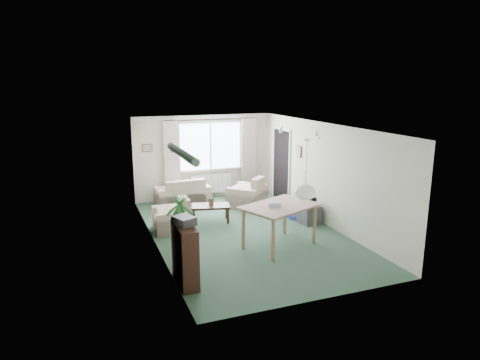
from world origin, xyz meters
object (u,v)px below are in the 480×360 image
object	(u,v)px
dining_table	(279,226)
pet_bed	(299,216)
bookshelf	(185,254)
armchair_corner	(247,191)
tv_cube	(309,214)
coffee_table	(211,213)
houseplant	(181,224)
sofa	(183,191)
armchair_left	(172,215)

from	to	relation	value
dining_table	pet_bed	world-z (taller)	dining_table
bookshelf	armchair_corner	bearing A→B (deg)	55.58
tv_cube	pet_bed	xyz separation A→B (m)	(-0.05, 0.43, -0.16)
tv_cube	pet_bed	bearing A→B (deg)	93.02
coffee_table	tv_cube	world-z (taller)	tv_cube
houseplant	dining_table	bearing A→B (deg)	-9.31
sofa	dining_table	distance (m)	3.93
armchair_corner	pet_bed	bearing A→B (deg)	75.72
bookshelf	tv_cube	size ratio (longest dim) A/B	2.13
armchair_left	dining_table	xyz separation A→B (m)	(1.87, -1.75, 0.06)
armchair_left	pet_bed	size ratio (longest dim) A/B	1.51
armchair_corner	bookshelf	xyz separation A→B (m)	(-2.66, -3.89, 0.11)
sofa	armchair_corner	size ratio (longest dim) A/B	1.59
dining_table	pet_bed	distance (m)	2.03
sofa	bookshelf	bearing A→B (deg)	72.97
tv_cube	armchair_corner	bearing A→B (deg)	111.83
coffee_table	tv_cube	size ratio (longest dim) A/B	1.89
sofa	tv_cube	xyz separation A→B (m)	(2.47, -2.67, -0.14)
tv_cube	armchair_left	bearing A→B (deg)	164.91
sofa	coffee_table	size ratio (longest dim) A/B	1.60
coffee_table	bookshelf	bearing A→B (deg)	-114.46
bookshelf	tv_cube	world-z (taller)	bookshelf
armchair_left	dining_table	distance (m)	2.56
houseplant	dining_table	world-z (taller)	houseplant
armchair_left	coffee_table	size ratio (longest dim) A/B	0.91
armchair_corner	bookshelf	distance (m)	4.71
houseplant	pet_bed	world-z (taller)	houseplant
armchair_corner	pet_bed	size ratio (longest dim) A/B	1.67
armchair_corner	tv_cube	distance (m)	2.07
armchair_left	houseplant	bearing A→B (deg)	-2.21
bookshelf	pet_bed	world-z (taller)	bookshelf
armchair_left	houseplant	distance (m)	1.45
pet_bed	sofa	bearing A→B (deg)	137.25
armchair_left	pet_bed	xyz separation A→B (m)	(3.15, -0.22, -0.32)
houseplant	pet_bed	size ratio (longest dim) A/B	2.29
sofa	dining_table	bearing A→B (deg)	102.60
sofa	armchair_corner	distance (m)	1.78
houseplant	tv_cube	world-z (taller)	houseplant
sofa	tv_cube	bearing A→B (deg)	128.60
houseplant	tv_cube	bearing A→B (deg)	13.05
armchair_corner	armchair_left	size ratio (longest dim) A/B	1.10
tv_cube	houseplant	bearing A→B (deg)	-170.51
armchair_left	pet_bed	distance (m)	3.17
armchair_corner	tv_cube	bearing A→B (deg)	70.83
sofa	bookshelf	size ratio (longest dim) A/B	1.41
coffee_table	dining_table	bearing A→B (deg)	-67.19
sofa	tv_cube	distance (m)	3.64
coffee_table	dining_table	xyz separation A→B (m)	(0.86, -2.03, 0.22)
bookshelf	dining_table	world-z (taller)	bookshelf
armchair_left	houseplant	size ratio (longest dim) A/B	0.66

